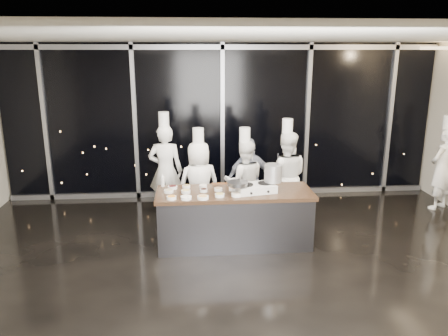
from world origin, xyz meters
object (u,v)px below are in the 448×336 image
Objects in this scene: chef_center at (244,181)px; chef_right at (286,176)px; stove at (255,188)px; guest at (249,180)px; chef_left at (199,184)px; stock_pot at (273,173)px; chef_far_left at (166,170)px; demo_counter at (234,218)px; chef_side at (442,168)px; frying_pan at (237,184)px.

chef_center is 0.93× the size of chef_right.
stove is 0.43× the size of guest.
guest is at bearing 75.02° from stove.
chef_left is at bearing 8.21° from chef_center.
stove is 0.35× the size of chef_right.
stock_pot is 2.24m from chef_far_left.
demo_counter is 4.42m from chef_side.
stove is 0.38× the size of chef_center.
chef_right is 3.18m from chef_side.
chef_side is (3.16, 0.33, -0.00)m from chef_right.
chef_side is (4.17, 1.46, -0.23)m from frying_pan.
guest is at bearing -138.22° from chef_center.
chef_left reaches higher than demo_counter.
demo_counter is 1.84m from chef_far_left.
chef_center is at bearing 173.35° from chef_left.
stock_pot is 1.07m from chef_center.
stove is at bearing 65.90° from chef_right.
chef_far_left is 1.06× the size of chef_side.
frying_pan reaches higher than stove.
stock_pot is 0.16× the size of chef_left.
chef_center is at bearing -25.69° from chef_side.
stock_pot is 0.14× the size of chef_far_left.
chef_left is (-1.15, 0.80, -0.39)m from stock_pot.
chef_right is (1.01, 1.13, -0.23)m from frying_pan.
stock_pot is (0.61, 0.02, 0.73)m from demo_counter.
frying_pan is at bearing -79.10° from demo_counter.
chef_left is at bearing 145.31° from stock_pot.
chef_center is at bearing 14.46° from chef_right.
stove is at bearing 71.81° from guest.
chef_left is at bearing 123.68° from demo_counter.
chef_center reaches higher than frying_pan.
guest is 0.82× the size of chef_right.
chef_right is (0.76, 0.06, 0.07)m from chef_center.
chef_far_left is (-1.15, 1.38, 0.44)m from demo_counter.
demo_counter is at bearing 54.01° from chef_right.
chef_left reaches higher than stove.
stock_pot is at bearing 129.71° from chef_left.
frying_pan reaches higher than demo_counter.
chef_side is at bearing 20.16° from stock_pot.
stock_pot is 1.12m from chef_right.
chef_side reaches higher than chef_left.
chef_far_left reaches higher than stock_pot.
guest is (1.53, -0.33, -0.12)m from chef_far_left.
guest is at bearing 178.32° from chef_left.
demo_counter is 3.70× the size of stove.
chef_right is at bearing -176.33° from chef_center.
chef_far_left reaches higher than chef_center.
stove is 2.41× the size of stock_pot.
chef_far_left reaches higher than chef_right.
stock_pot reaches higher than frying_pan.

